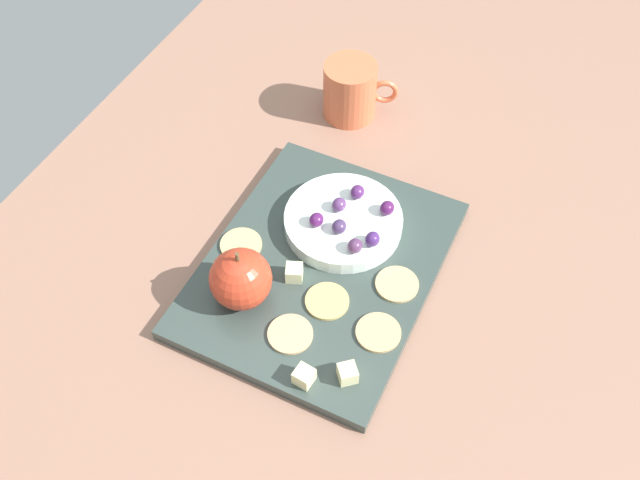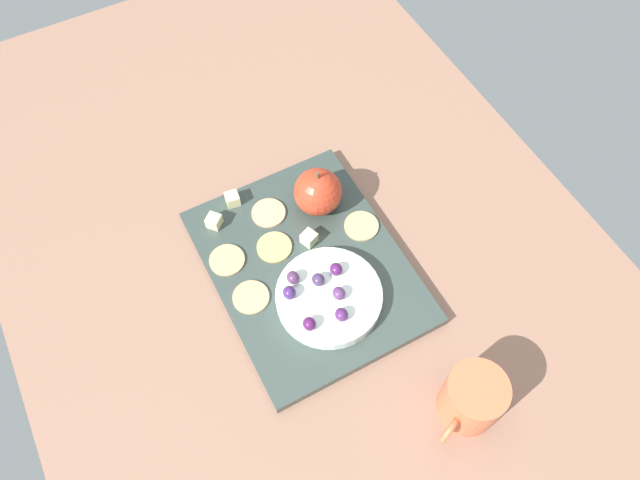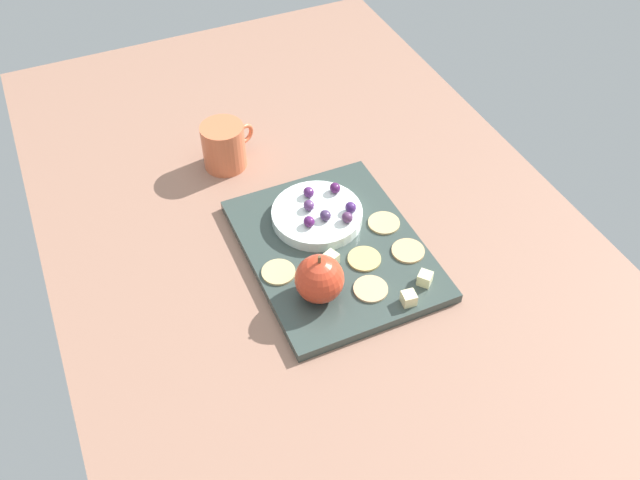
# 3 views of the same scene
# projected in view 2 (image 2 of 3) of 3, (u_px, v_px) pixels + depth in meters

# --- Properties ---
(table) EXTENTS (1.49, 0.87, 0.04)m
(table) POSITION_uv_depth(u_px,v_px,m) (320.00, 288.00, 0.92)
(table) COLOR #8D6552
(table) RESTS_ON ground
(platter) EXTENTS (0.35, 0.27, 0.02)m
(platter) POSITION_uv_depth(u_px,v_px,m) (307.00, 266.00, 0.91)
(platter) COLOR #33403B
(platter) RESTS_ON table
(serving_dish) EXTENTS (0.15, 0.15, 0.02)m
(serving_dish) POSITION_uv_depth(u_px,v_px,m) (329.00, 297.00, 0.86)
(serving_dish) COLOR white
(serving_dish) RESTS_ON platter
(apple_whole) EXTENTS (0.07, 0.07, 0.07)m
(apple_whole) POSITION_uv_depth(u_px,v_px,m) (318.00, 192.00, 0.92)
(apple_whole) COLOR #B9361F
(apple_whole) RESTS_ON platter
(apple_stem) EXTENTS (0.01, 0.01, 0.01)m
(apple_stem) POSITION_uv_depth(u_px,v_px,m) (318.00, 175.00, 0.89)
(apple_stem) COLOR brown
(apple_stem) RESTS_ON apple_whole
(cheese_cube_0) EXTENTS (0.02, 0.02, 0.02)m
(cheese_cube_0) POSITION_uv_depth(u_px,v_px,m) (232.00, 199.00, 0.95)
(cheese_cube_0) COLOR beige
(cheese_cube_0) RESTS_ON platter
(cheese_cube_1) EXTENTS (0.03, 0.03, 0.02)m
(cheese_cube_1) POSITION_uv_depth(u_px,v_px,m) (214.00, 221.00, 0.93)
(cheese_cube_1) COLOR beige
(cheese_cube_1) RESTS_ON platter
(cheese_cube_2) EXTENTS (0.03, 0.03, 0.02)m
(cheese_cube_2) POSITION_uv_depth(u_px,v_px,m) (309.00, 238.00, 0.91)
(cheese_cube_2) COLOR beige
(cheese_cube_2) RESTS_ON platter
(cracker_0) EXTENTS (0.05, 0.05, 0.00)m
(cracker_0) POSITION_uv_depth(u_px,v_px,m) (274.00, 247.00, 0.91)
(cracker_0) COLOR tan
(cracker_0) RESTS_ON platter
(cracker_1) EXTENTS (0.05, 0.05, 0.00)m
(cracker_1) POSITION_uv_depth(u_px,v_px,m) (251.00, 297.00, 0.87)
(cracker_1) COLOR tan
(cracker_1) RESTS_ON platter
(cracker_2) EXTENTS (0.05, 0.05, 0.00)m
(cracker_2) POSITION_uv_depth(u_px,v_px,m) (269.00, 213.00, 0.95)
(cracker_2) COLOR tan
(cracker_2) RESTS_ON platter
(cracker_3) EXTENTS (0.05, 0.05, 0.00)m
(cracker_3) POSITION_uv_depth(u_px,v_px,m) (227.00, 260.00, 0.90)
(cracker_3) COLOR tan
(cracker_3) RESTS_ON platter
(cracker_4) EXTENTS (0.05, 0.05, 0.00)m
(cracker_4) POSITION_uv_depth(u_px,v_px,m) (361.00, 226.00, 0.93)
(cracker_4) COLOR tan
(cracker_4) RESTS_ON platter
(grape_0) EXTENTS (0.02, 0.02, 0.02)m
(grape_0) POSITION_uv_depth(u_px,v_px,m) (339.00, 293.00, 0.85)
(grape_0) COLOR #532F61
(grape_0) RESTS_ON serving_dish
(grape_1) EXTENTS (0.02, 0.02, 0.02)m
(grape_1) POSITION_uv_depth(u_px,v_px,m) (318.00, 280.00, 0.86)
(grape_1) COLOR #402D53
(grape_1) RESTS_ON serving_dish
(grape_2) EXTENTS (0.02, 0.02, 0.02)m
(grape_2) POSITION_uv_depth(u_px,v_px,m) (289.00, 293.00, 0.85)
(grape_2) COLOR #412261
(grape_2) RESTS_ON serving_dish
(grape_3) EXTENTS (0.02, 0.02, 0.02)m
(grape_3) POSITION_uv_depth(u_px,v_px,m) (309.00, 324.00, 0.82)
(grape_3) COLOR #4A184D
(grape_3) RESTS_ON serving_dish
(grape_4) EXTENTS (0.02, 0.02, 0.02)m
(grape_4) POSITION_uv_depth(u_px,v_px,m) (342.00, 315.00, 0.83)
(grape_4) COLOR #4B2159
(grape_4) RESTS_ON serving_dish
(grape_5) EXTENTS (0.02, 0.02, 0.02)m
(grape_5) POSITION_uv_depth(u_px,v_px,m) (336.00, 269.00, 0.87)
(grape_5) COLOR #4C1A54
(grape_5) RESTS_ON serving_dish
(grape_6) EXTENTS (0.02, 0.02, 0.02)m
(grape_6) POSITION_uv_depth(u_px,v_px,m) (293.00, 278.00, 0.86)
(grape_6) COLOR #4F2D51
(grape_6) RESTS_ON serving_dish
(cup) EXTENTS (0.08, 0.11, 0.09)m
(cup) POSITION_uv_depth(u_px,v_px,m) (472.00, 399.00, 0.77)
(cup) COLOR #D36640
(cup) RESTS_ON table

